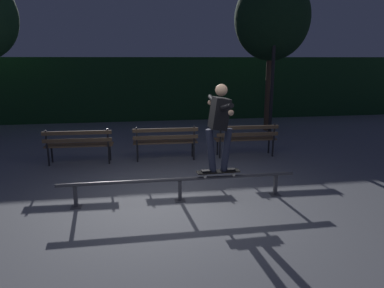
# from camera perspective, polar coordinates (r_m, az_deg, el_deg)

# --- Properties ---
(ground_plane) EXTENTS (90.00, 90.00, 0.00)m
(ground_plane) POSITION_cam_1_polar(r_m,az_deg,el_deg) (6.38, -1.80, -9.51)
(ground_plane) COLOR slate
(hedge_backdrop) EXTENTS (24.00, 1.20, 2.55)m
(hedge_backdrop) POSITION_cam_1_polar(r_m,az_deg,el_deg) (15.09, -6.46, 8.87)
(hedge_backdrop) COLOR #193D1E
(hedge_backdrop) RESTS_ON ground
(grind_rail) EXTENTS (4.25, 0.18, 0.44)m
(grind_rail) POSITION_cam_1_polar(r_m,az_deg,el_deg) (6.36, -1.97, -6.26)
(grind_rail) COLOR #47474C
(grind_rail) RESTS_ON ground
(skateboard) EXTENTS (0.79, 0.23, 0.09)m
(skateboard) POSITION_cam_1_polar(r_m,az_deg,el_deg) (6.43, 4.25, -4.49)
(skateboard) COLOR black
(skateboard) RESTS_ON grind_rail
(skateboarder) EXTENTS (0.62, 1.41, 1.56)m
(skateboarder) POSITION_cam_1_polar(r_m,az_deg,el_deg) (6.20, 4.42, 3.76)
(skateboarder) COLOR black
(skateboarder) RESTS_ON skateboard
(park_bench_leftmost) EXTENTS (1.61, 0.47, 0.88)m
(park_bench_leftmost) POSITION_cam_1_polar(r_m,az_deg,el_deg) (8.93, -17.77, 0.22)
(park_bench_leftmost) COLOR black
(park_bench_leftmost) RESTS_ON ground
(park_bench_left_center) EXTENTS (1.61, 0.47, 0.88)m
(park_bench_left_center) POSITION_cam_1_polar(r_m,az_deg,el_deg) (8.85, -4.28, 0.74)
(park_bench_left_center) COLOR black
(park_bench_left_center) RESTS_ON ground
(park_bench_right_center) EXTENTS (1.61, 0.47, 0.88)m
(park_bench_right_center) POSITION_cam_1_polar(r_m,az_deg,el_deg) (9.26, 8.71, 1.20)
(park_bench_right_center) COLOR black
(park_bench_right_center) RESTS_ON ground
(tree_far_right) EXTENTS (2.51, 2.51, 5.17)m
(tree_far_right) POSITION_cam_1_polar(r_m,az_deg,el_deg) (12.81, 12.74, 19.02)
(tree_far_right) COLOR #4C3828
(tree_far_right) RESTS_ON ground
(lamp_post_right) EXTENTS (0.32, 0.32, 3.90)m
(lamp_post_right) POSITION_cam_1_polar(r_m,az_deg,el_deg) (11.86, 12.96, 13.18)
(lamp_post_right) COLOR black
(lamp_post_right) RESTS_ON ground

